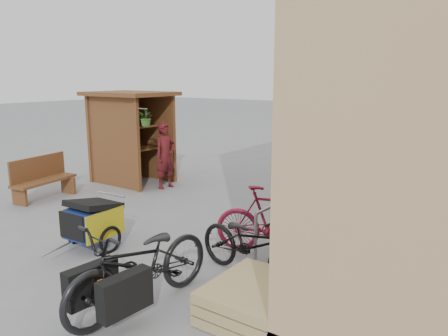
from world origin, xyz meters
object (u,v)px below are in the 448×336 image
Objects in this scene: shopping_carts at (413,162)px; bike_3 at (325,206)px; pallet_stack at (256,300)px; person_kiosk at (165,156)px; bike_7 at (352,174)px; bike_2 at (318,205)px; child_trailer at (92,220)px; cargo_bike at (140,266)px; bench at (42,178)px; bike_5 at (347,187)px; kiosk at (128,124)px; bike_1 at (273,221)px; bike_0 at (252,244)px; bike_4 at (337,192)px; bike_6 at (362,182)px.

bike_3 is (-0.53, -4.57, -0.14)m from shopping_carts.
person_kiosk is (-5.03, 3.93, 0.63)m from pallet_stack.
bike_2 is at bearing -168.84° from bike_7.
child_trailer is 2.28m from cargo_bike.
bench is at bearing -136.40° from shopping_carts.
bench is 5.86m from cargo_bike.
cargo_bike is 1.28× the size of bike_5.
child_trailer is 0.97× the size of bike_3.
kiosk is at bearing 70.33° from bench.
bike_5 is (6.10, 3.13, 0.02)m from bench.
bench is at bearing 98.36° from bike_2.
pallet_stack is 3.34m from child_trailer.
bike_1 is at bearing 113.10° from pallet_stack.
bike_7 is (5.41, 1.88, -0.99)m from kiosk.
shopping_carts is at bearing -26.96° from bike_1.
bike_3 is at bearing 44.97° from child_trailer.
kiosk is 1.31× the size of bike_0.
kiosk reaches higher than bench.
cargo_bike reaches higher than bike_0.
bike_1 is at bearing 168.23° from bike_4.
bench reaches higher than pallet_stack.
bike_2 reaches higher than child_trailer.
bike_0 is 1.02× the size of bike_7.
child_trailer is 4.04m from person_kiosk.
pallet_stack is 0.63× the size of bike_0.
bike_2 is at bearing -27.12° from bike_1.
pallet_stack is at bearing -176.86° from bike_1.
child_trailer is 0.85× the size of bike_5.
bike_6 is (0.05, 4.61, -0.02)m from bike_0.
bike_4 is at bearing -76.87° from person_kiosk.
kiosk reaches higher than bike_4.
person_kiosk is 0.91× the size of bike_1.
cargo_bike reaches higher than bike_2.
pallet_stack is 3.21m from bike_2.
bike_1 is 1.39m from bike_2.
bench is at bearing 105.04° from bike_4.
bike_0 is 0.93m from bike_1.
cargo_bike reaches higher than pallet_stack.
bike_5 is 1.12m from bike_7.
kiosk is at bearing 148.34° from pallet_stack.
kiosk is 5.71m from bike_4.
kiosk is at bearing 84.86° from bike_4.
shopping_carts reaches higher than bike_2.
bike_0 is 1.08× the size of bike_4.
person_kiosk reaches higher than bench.
pallet_stack is 0.72× the size of person_kiosk.
bench is (-6.68, 1.54, 0.29)m from pallet_stack.
bike_1 is 2.63m from bike_4.
bike_5 is (-0.00, 1.53, 0.02)m from bike_2.
child_trailer reaches higher than pallet_stack.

